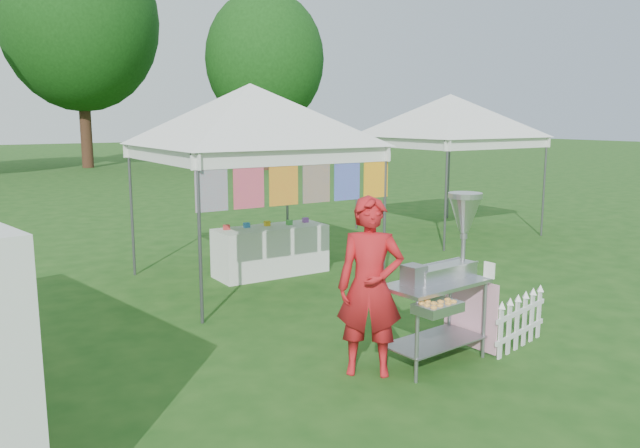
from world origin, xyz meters
TOP-DOWN VIEW (x-y plane):
  - ground at (0.00, 0.00)m, footprint 120.00×120.00m
  - canopy_main at (0.00, 3.49)m, footprint 4.24×4.24m
  - canopy_right at (5.50, 5.00)m, footprint 4.24×4.24m
  - tree_mid at (3.00, 28.00)m, footprint 7.60×7.60m
  - tree_right at (10.00, 22.00)m, footprint 5.60×5.60m
  - donut_cart at (0.30, -0.39)m, footprint 1.24×0.96m
  - vendor at (-0.61, -0.25)m, footprint 0.77×0.73m
  - picket_fence at (1.20, -0.60)m, footprint 1.06×0.27m
  - display_table at (0.46, 3.78)m, footprint 1.80×0.70m

SIDE VIEW (x-z plane):
  - ground at x=0.00m, z-range 0.00..0.00m
  - picket_fence at x=1.20m, z-range 0.01..0.57m
  - display_table at x=0.46m, z-range 0.00..0.78m
  - vendor at x=-0.61m, z-range 0.00..1.77m
  - donut_cart at x=0.30m, z-range 0.15..1.88m
  - canopy_main at x=0.00m, z-range 1.26..4.71m
  - canopy_right at x=5.50m, z-range 1.27..4.72m
  - tree_right at x=10.00m, z-range 0.97..9.39m
  - tree_mid at x=3.00m, z-range 1.38..12.90m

